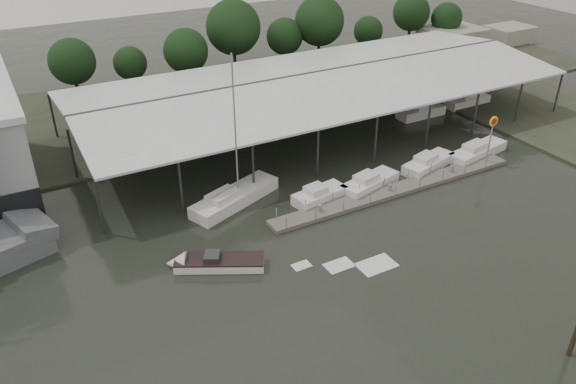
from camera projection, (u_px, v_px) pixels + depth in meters
ground at (322, 299)px, 41.29m from camera, size 200.00×200.00×0.00m
land_strip_far at (151, 112)px, 73.10m from camera, size 140.00×30.00×0.30m
covered_boat_shed at (319, 77)px, 66.68m from camera, size 58.24×24.00×6.96m
floating_dock at (397, 190)px, 55.11m from camera, size 28.00×2.00×1.40m
shell_fuel_sign at (492, 131)px, 58.34m from camera, size 1.10×0.18×5.55m
distant_commercial_buildings at (470, 38)px, 99.23m from camera, size 22.00×8.00×4.00m
white_sailboat at (234, 198)px, 52.84m from camera, size 9.86×5.92×14.48m
speedboat_underway at (212, 263)px, 44.48m from camera, size 17.19×10.07×2.00m
moored_cruiser_0 at (319, 195)px, 53.36m from camera, size 5.68×3.00×1.70m
moored_cruiser_1 at (369, 183)px, 55.48m from camera, size 6.94×3.70×1.70m
moored_cruiser_2 at (428, 163)px, 59.25m from camera, size 7.07×3.83×1.70m
moored_cruiser_3 at (477, 151)px, 61.77m from camera, size 8.23×3.57×1.70m
horizon_tree_line at (281, 31)px, 84.31m from camera, size 67.87×9.39×11.86m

